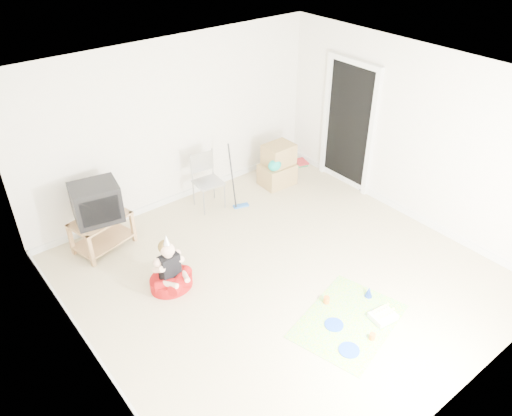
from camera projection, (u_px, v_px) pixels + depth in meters
ground at (281, 275)px, 6.61m from camera, size 5.00×5.00×0.00m
doorway_recess at (349, 127)px, 8.13m from camera, size 0.02×0.90×2.05m
tv_stand at (102, 230)px, 6.96m from camera, size 0.88×0.67×0.49m
crt_tv at (96, 202)px, 6.71m from camera, size 0.70×0.61×0.53m
folding_chair at (208, 183)px, 7.77m from camera, size 0.44×0.43×0.91m
cardboard_boxes at (278, 166)px, 8.44m from camera, size 0.59×0.45×0.71m
floor_mop at (241, 192)px, 7.86m from camera, size 0.26×0.33×1.00m
book_pile at (301, 162)px, 9.21m from camera, size 0.30×0.33×0.06m
seated_woman at (171, 275)px, 6.33m from camera, size 0.60×0.60×0.81m
party_mat at (348, 321)px, 5.91m from camera, size 1.53×1.27×0.01m
birthday_cake at (383, 317)px, 5.92m from camera, size 0.32×0.27×0.14m
blue_plate_near at (334, 325)px, 5.85m from camera, size 0.30×0.30×0.01m
blue_plate_far at (349, 350)px, 5.53m from camera, size 0.33×0.33×0.01m
orange_cup_near at (327, 300)px, 6.14m from camera, size 0.10×0.10×0.09m
orange_cup_far at (372, 337)px, 5.65m from camera, size 0.08×0.08×0.08m
blue_party_hat at (369, 292)px, 6.22m from camera, size 0.13×0.13×0.15m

